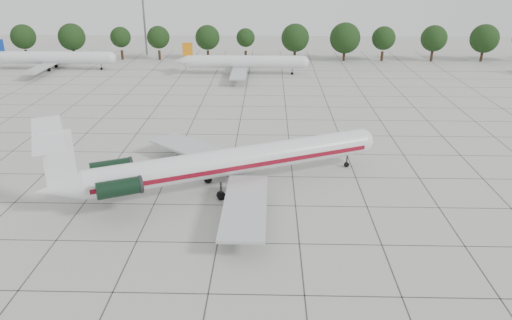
{
  "coord_description": "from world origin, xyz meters",
  "views": [
    {
      "loc": [
        4.88,
        -49.98,
        25.96
      ],
      "look_at": [
        3.41,
        4.99,
        3.5
      ],
      "focal_mm": 35.0,
      "sensor_mm": 36.0,
      "label": 1
    }
  ],
  "objects_px": {
    "bg_airliner_b": "(54,58)",
    "bg_airliner_c": "(244,62)",
    "main_airliner": "(218,163)",
    "floodlight_mast": "(143,3)"
  },
  "relations": [
    {
      "from": "bg_airliner_b",
      "to": "main_airliner",
      "type": "bearing_deg",
      "value": -55.16
    },
    {
      "from": "main_airliner",
      "to": "bg_airliner_c",
      "type": "xyz_separation_m",
      "value": [
        -0.08,
        63.42,
        -0.53
      ]
    },
    {
      "from": "main_airliner",
      "to": "bg_airliner_c",
      "type": "height_order",
      "value": "main_airliner"
    },
    {
      "from": "main_airliner",
      "to": "bg_airliner_c",
      "type": "distance_m",
      "value": 63.42
    },
    {
      "from": "bg_airliner_c",
      "to": "floodlight_mast",
      "type": "height_order",
      "value": "floodlight_mast"
    },
    {
      "from": "main_airliner",
      "to": "bg_airliner_b",
      "type": "relative_size",
      "value": 1.41
    },
    {
      "from": "bg_airliner_c",
      "to": "floodlight_mast",
      "type": "relative_size",
      "value": 1.11
    },
    {
      "from": "main_airliner",
      "to": "bg_airliner_b",
      "type": "distance_m",
      "value": 82.25
    },
    {
      "from": "main_airliner",
      "to": "floodlight_mast",
      "type": "height_order",
      "value": "floodlight_mast"
    },
    {
      "from": "bg_airliner_b",
      "to": "bg_airliner_c",
      "type": "xyz_separation_m",
      "value": [
        46.91,
        -4.09,
        0.0
      ]
    }
  ]
}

